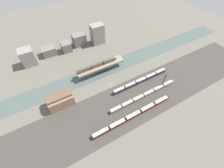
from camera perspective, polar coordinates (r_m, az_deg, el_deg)
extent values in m
plane|color=#666056|center=(135.95, -0.38, -0.31)|extent=(400.00, 400.00, 0.00)
cube|color=#423D38|center=(124.16, 5.07, -7.77)|extent=(280.00, 42.00, 0.01)
cube|color=#4C5B56|center=(148.22, -4.22, 4.97)|extent=(320.00, 18.71, 0.01)
cube|color=gray|center=(143.50, -4.38, 6.88)|extent=(47.29, 8.62, 1.82)
cylinder|color=slate|center=(144.13, -7.06, 4.69)|extent=(2.42, 2.42, 5.88)
cylinder|color=slate|center=(144.89, -5.95, 5.13)|extent=(2.42, 2.42, 5.88)
cylinder|color=slate|center=(145.72, -4.84, 5.56)|extent=(2.42, 2.42, 5.88)
cylinder|color=slate|center=(146.61, -3.74, 5.99)|extent=(2.42, 2.42, 5.88)
cylinder|color=slate|center=(147.56, -2.66, 6.41)|extent=(2.42, 2.42, 5.88)
cylinder|color=slate|center=(148.57, -1.59, 6.83)|extent=(2.42, 2.42, 5.88)
cube|color=brown|center=(137.61, -10.92, 5.15)|extent=(12.03, 2.67, 3.46)
cube|color=#4C4C4C|center=(136.28, -11.04, 5.72)|extent=(11.55, 2.46, 0.40)
cube|color=brown|center=(140.53, -5.98, 7.07)|extent=(12.03, 2.67, 3.46)
cube|color=#4C4C4C|center=(139.23, -6.05, 7.65)|extent=(11.55, 2.46, 0.40)
cube|color=brown|center=(144.59, -1.24, 8.85)|extent=(12.03, 2.67, 3.46)
cube|color=#4C4C4C|center=(143.33, -1.25, 9.43)|extent=(11.55, 2.46, 0.40)
cone|color=brown|center=(147.75, 1.57, 9.82)|extent=(4.21, 2.40, 2.40)
cube|color=#5B1E19|center=(111.34, -4.36, -18.14)|extent=(12.84, 2.92, 3.24)
cube|color=#B7B2A3|center=(109.66, -4.42, -17.79)|extent=(12.33, 2.69, 0.40)
cube|color=#5B1E19|center=(113.80, 2.07, -15.01)|extent=(12.84, 2.92, 3.24)
cube|color=#B7B2A3|center=(112.15, 2.10, -14.62)|extent=(12.33, 2.69, 0.40)
cube|color=#5B1E19|center=(117.82, 7.97, -11.89)|extent=(12.84, 2.92, 3.24)
cube|color=#B7B2A3|center=(116.23, 8.07, -11.46)|extent=(12.33, 2.69, 0.40)
cube|color=#5B1E19|center=(123.27, 13.29, -8.90)|extent=(12.84, 2.92, 3.24)
cube|color=#B7B2A3|center=(121.76, 13.45, -8.45)|extent=(12.33, 2.69, 0.40)
cube|color=#5B1E19|center=(129.97, 18.04, -6.12)|extent=(12.84, 2.92, 3.24)
cube|color=#B7B2A3|center=(128.53, 18.24, -5.67)|extent=(12.33, 2.69, 0.40)
cone|color=#5B1E19|center=(134.85, 20.73, -4.55)|extent=(4.49, 2.63, 2.63)
cube|color=gray|center=(119.47, 1.46, -9.71)|extent=(10.03, 2.69, 3.08)
cube|color=#B7B2A3|center=(117.97, 1.47, -9.29)|extent=(9.63, 2.48, 0.40)
cube|color=gray|center=(122.80, 5.84, -7.53)|extent=(10.03, 2.69, 3.08)
cube|color=#B7B2A3|center=(121.34, 5.90, -7.09)|extent=(9.63, 2.48, 0.40)
cube|color=gray|center=(126.96, 9.92, -5.44)|extent=(10.03, 2.69, 3.08)
cube|color=#B7B2A3|center=(125.55, 10.02, -4.99)|extent=(9.63, 2.48, 0.40)
cube|color=gray|center=(131.88, 13.69, -3.46)|extent=(10.03, 2.69, 3.08)
cube|color=#B7B2A3|center=(130.52, 13.83, -3.01)|extent=(9.63, 2.48, 0.40)
cube|color=gray|center=(137.46, 17.16, -1.63)|extent=(10.03, 2.69, 3.08)
cube|color=#B7B2A3|center=(136.16, 17.33, -1.17)|extent=(9.63, 2.48, 0.40)
cube|color=gray|center=(143.64, 20.34, 0.06)|extent=(10.03, 2.69, 3.08)
cube|color=#B7B2A3|center=(142.39, 20.53, 0.51)|extent=(9.63, 2.48, 0.40)
cone|color=gray|center=(147.90, 22.18, 1.01)|extent=(3.51, 2.42, 2.42)
cube|color=#2D384C|center=(129.48, 2.67, -2.60)|extent=(10.74, 2.72, 3.76)
cube|color=#B7B2A3|center=(127.83, 2.71, -2.03)|extent=(10.31, 2.50, 0.40)
cube|color=#2D384C|center=(133.78, 6.88, -0.66)|extent=(10.74, 2.72, 3.76)
cube|color=#B7B2A3|center=(132.19, 6.96, -0.09)|extent=(10.31, 2.50, 0.40)
cube|color=#2D384C|center=(138.91, 10.79, 1.15)|extent=(10.74, 2.72, 3.76)
cube|color=#B7B2A3|center=(137.37, 10.92, 1.72)|extent=(10.31, 2.50, 0.40)
cube|color=#2D384C|center=(144.76, 14.42, 2.81)|extent=(10.74, 2.72, 3.76)
cube|color=#B7B2A3|center=(143.28, 14.57, 3.38)|extent=(10.31, 2.50, 0.40)
cube|color=#2D384C|center=(151.25, 17.75, 4.33)|extent=(10.74, 2.72, 3.76)
cube|color=#B7B2A3|center=(149.84, 17.94, 4.88)|extent=(10.31, 2.50, 0.40)
cone|color=#2D384C|center=(155.78, 19.70, 5.17)|extent=(3.76, 2.45, 2.45)
cube|color=#937056|center=(127.06, -19.04, -5.84)|extent=(19.86, 11.90, 9.63)
cube|color=brown|center=(122.49, -19.73, -4.29)|extent=(19.47, 8.33, 2.11)
cylinder|color=#4C4C51|center=(136.60, 18.99, 0.82)|extent=(1.02, 1.02, 13.89)
cube|color=black|center=(131.30, 19.82, 2.97)|extent=(1.00, 0.70, 1.20)
cube|color=gray|center=(171.50, -29.41, 8.95)|extent=(12.97, 11.77, 17.26)
cube|color=slate|center=(177.98, -22.92, 11.56)|extent=(14.02, 11.73, 8.77)
cube|color=slate|center=(176.67, -17.06, 13.46)|extent=(9.69, 11.17, 10.16)
cube|color=slate|center=(181.76, -12.41, 16.22)|extent=(14.21, 10.63, 13.04)
cube|color=gray|center=(179.54, -5.58, 18.44)|extent=(14.22, 10.32, 22.18)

